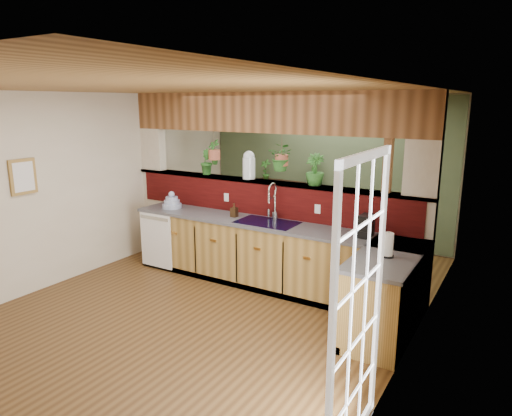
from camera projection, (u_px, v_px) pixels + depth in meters
The scene contains 28 objects.
ground at pixel (210, 308), 5.59m from camera, with size 4.60×7.00×0.01m, color #4F3318.
ceiling at pixel (204, 89), 5.00m from camera, with size 4.60×7.00×0.01m, color brown.
wall_back at pixel (325, 168), 8.22m from camera, with size 4.60×0.02×2.60m, color beige.
wall_left at pixel (77, 186), 6.46m from camera, with size 0.02×7.00×2.60m, color beige.
wall_right at pixel (410, 233), 4.14m from camera, with size 0.02×7.00×2.60m, color beige.
pass_through_partition at pixel (267, 195), 6.43m from camera, with size 4.60×0.21×2.60m.
pass_through_ledge at pixel (265, 182), 6.41m from camera, with size 4.60×0.21×0.04m, color brown.
header_beam at pixel (266, 113), 6.19m from camera, with size 4.60×0.15×0.55m, color brown.
sage_backwall at pixel (324, 168), 8.20m from camera, with size 4.55×0.02×2.55m, color #4C5D3F.
countertop at pixel (303, 265), 5.79m from camera, with size 4.14×1.52×0.90m.
dishwasher at pixel (156, 240), 6.79m from camera, with size 0.58×0.03×0.82m.
navy_sink at pixel (267, 228), 6.09m from camera, with size 0.82×0.50×0.18m.
french_door at pixel (358, 313), 3.13m from camera, with size 0.06×1.02×2.16m, color white.
framed_print at pixel (23, 177), 5.72m from camera, with size 0.04×0.35×0.45m.
faucet at pixel (273, 200), 6.14m from camera, with size 0.23×0.23×0.52m.
dish_stack at pixel (172, 203), 6.89m from camera, with size 0.29×0.29×0.26m.
soap_dispenser at pixel (234, 210), 6.35m from camera, with size 0.09×0.09×0.19m, color #3D2816.
coffee_maker at pixel (366, 227), 5.40m from camera, with size 0.14×0.24×0.27m.
paper_towel at pixel (388, 245), 4.70m from camera, with size 0.13×0.13×0.27m.
glass_jar at pixel (249, 165), 6.49m from camera, with size 0.18×0.18×0.40m.
ledge_plant_left at pixel (208, 161), 6.86m from camera, with size 0.22×0.18×0.40m, color #275E20.
ledge_plant_right at pixel (315, 170), 5.98m from camera, with size 0.24×0.24×0.42m, color #275E20.
hanging_plant_a at pixel (214, 144), 6.74m from camera, with size 0.22×0.17×0.49m.
hanging_plant_b at pixel (282, 145), 6.16m from camera, with size 0.36×0.32×0.50m.
shelving_console at pixel (291, 211), 8.46m from camera, with size 1.58×0.42×1.05m, color black.
shelf_plant_a at pixel (266, 170), 8.57m from camera, with size 0.21×0.14×0.39m, color #275E20.
shelf_plant_b at pixel (313, 171), 8.07m from camera, with size 0.28×0.28×0.50m, color #275E20.
floor_plant at pixel (354, 237), 7.12m from camera, with size 0.72×0.63×0.80m, color #275E20.
Camera 1 is at (3.16, -4.13, 2.46)m, focal length 32.00 mm.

